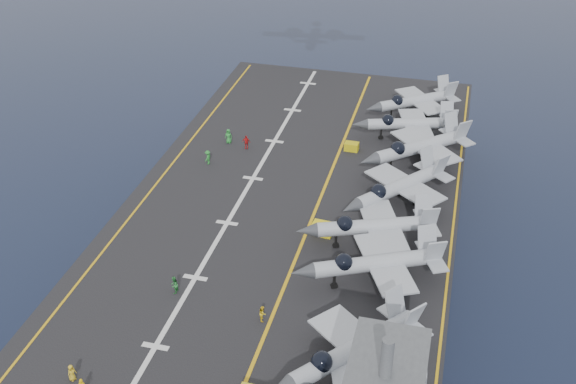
# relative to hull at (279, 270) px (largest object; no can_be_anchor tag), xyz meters

# --- Properties ---
(ground) EXTENTS (500.00, 500.00, 0.00)m
(ground) POSITION_rel_hull_xyz_m (0.00, 0.00, -5.00)
(ground) COLOR #142135
(ground) RESTS_ON ground
(hull) EXTENTS (36.00, 90.00, 10.00)m
(hull) POSITION_rel_hull_xyz_m (0.00, 0.00, 0.00)
(hull) COLOR #56595E
(hull) RESTS_ON ground
(flight_deck) EXTENTS (38.00, 92.00, 0.40)m
(flight_deck) POSITION_rel_hull_xyz_m (0.00, 0.00, 5.20)
(flight_deck) COLOR black
(flight_deck) RESTS_ON hull
(foul_line) EXTENTS (0.35, 90.00, 0.02)m
(foul_line) POSITION_rel_hull_xyz_m (3.00, 0.00, 5.42)
(foul_line) COLOR gold
(foul_line) RESTS_ON flight_deck
(landing_centerline) EXTENTS (0.50, 90.00, 0.02)m
(landing_centerline) POSITION_rel_hull_xyz_m (-6.00, 0.00, 5.42)
(landing_centerline) COLOR silver
(landing_centerline) RESTS_ON flight_deck
(deck_edge_port) EXTENTS (0.25, 90.00, 0.02)m
(deck_edge_port) POSITION_rel_hull_xyz_m (-17.00, 0.00, 5.42)
(deck_edge_port) COLOR gold
(deck_edge_port) RESTS_ON flight_deck
(deck_edge_stbd) EXTENTS (0.25, 90.00, 0.02)m
(deck_edge_stbd) POSITION_rel_hull_xyz_m (18.50, 0.00, 5.42)
(deck_edge_stbd) COLOR gold
(deck_edge_stbd) RESTS_ON flight_deck
(fighter_jet_2) EXTENTS (17.84, 18.53, 5.38)m
(fighter_jet_2) POSITION_rel_hull_xyz_m (11.46, -18.55, 8.09)
(fighter_jet_2) COLOR #9EA7AF
(fighter_jet_2) RESTS_ON flight_deck
(fighter_jet_3) EXTENTS (17.95, 15.59, 5.24)m
(fighter_jet_3) POSITION_rel_hull_xyz_m (11.57, -6.28, 8.02)
(fighter_jet_3) COLOR #969DA8
(fighter_jet_3) RESTS_ON flight_deck
(fighter_jet_4) EXTENTS (17.44, 14.60, 5.16)m
(fighter_jet_4) POSITION_rel_hull_xyz_m (10.50, 0.01, 7.98)
(fighter_jet_4) COLOR #9CA5AD
(fighter_jet_4) RESTS_ON flight_deck
(fighter_jet_5) EXTENTS (17.28, 18.07, 5.24)m
(fighter_jet_5) POSITION_rel_hull_xyz_m (12.02, 8.53, 8.02)
(fighter_jet_5) COLOR #90979F
(fighter_jet_5) RESTS_ON flight_deck
(fighter_jet_6) EXTENTS (18.46, 18.09, 5.39)m
(fighter_jet_6) POSITION_rel_hull_xyz_m (13.34, 18.60, 8.10)
(fighter_jet_6) COLOR #969DA7
(fighter_jet_6) RESTS_ON flight_deck
(fighter_jet_7) EXTENTS (15.94, 12.85, 4.81)m
(fighter_jet_7) POSITION_rel_hull_xyz_m (11.44, 25.34, 7.81)
(fighter_jet_7) COLOR #979DA7
(fighter_jet_7) RESTS_ON flight_deck
(fighter_jet_8) EXTENTS (16.68, 15.70, 4.82)m
(fighter_jet_8) POSITION_rel_hull_xyz_m (11.40, 32.81, 7.81)
(fighter_jet_8) COLOR #969FA6
(fighter_jet_8) RESTS_ON flight_deck
(tow_cart_b) EXTENTS (2.36, 1.67, 1.33)m
(tow_cart_b) POSITION_rel_hull_xyz_m (4.74, 0.62, 6.07)
(tow_cart_b) COLOR yellow
(tow_cart_b) RESTS_ON flight_deck
(tow_cart_c) EXTENTS (1.84, 1.23, 1.08)m
(tow_cart_c) POSITION_rel_hull_xyz_m (4.46, 20.16, 5.94)
(tow_cart_c) COLOR gold
(tow_cart_c) RESTS_ON flight_deck
(crew_0) EXTENTS (0.94, 1.13, 1.61)m
(crew_0) POSITION_rel_hull_xyz_m (-11.16, -25.34, 6.20)
(crew_0) COLOR gold
(crew_0) RESTS_ON flight_deck
(crew_2) EXTENTS (0.78, 1.14, 1.87)m
(crew_2) POSITION_rel_hull_xyz_m (-7.13, -12.62, 6.33)
(crew_2) COLOR #297E36
(crew_2) RESTS_ON flight_deck
(crew_3) EXTENTS (0.86, 1.19, 1.85)m
(crew_3) POSITION_rel_hull_xyz_m (-12.57, 12.10, 6.32)
(crew_3) COLOR #238A2E
(crew_3) RESTS_ON flight_deck
(crew_4) EXTENTS (1.21, 0.88, 1.88)m
(crew_4) POSITION_rel_hull_xyz_m (-9.07, 17.19, 6.34)
(crew_4) COLOR red
(crew_4) RESTS_ON flight_deck
(crew_5) EXTENTS (1.20, 0.81, 1.98)m
(crew_5) POSITION_rel_hull_xyz_m (-11.83, 18.15, 6.39)
(crew_5) COLOR #268C33
(crew_5) RESTS_ON flight_deck
(crew_7) EXTENTS (0.91, 1.12, 1.61)m
(crew_7) POSITION_rel_hull_xyz_m (2.26, -14.26, 6.21)
(crew_7) COLOR yellow
(crew_7) RESTS_ON flight_deck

